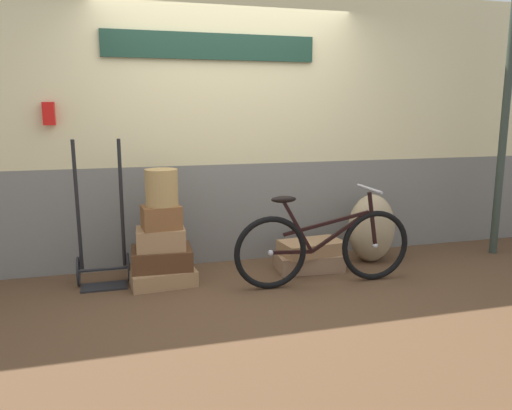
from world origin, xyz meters
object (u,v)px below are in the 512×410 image
at_px(suitcase_0, 162,276).
at_px(burlap_sack, 371,228).
at_px(suitcase_5, 312,247).
at_px(luggage_trolley, 102,251).
at_px(suitcase_2, 161,239).
at_px(suitcase_4, 309,262).
at_px(suitcase_1, 162,258).
at_px(suitcase_3, 161,217).
at_px(wicker_basket, 162,187).
at_px(bicycle, 324,247).

distance_m(suitcase_0, burlap_sack, 2.14).
distance_m(suitcase_5, luggage_trolley, 1.94).
height_order(suitcase_2, suitcase_4, suitcase_2).
height_order(suitcase_4, burlap_sack, burlap_sack).
relative_size(suitcase_1, suitcase_3, 1.60).
bearing_deg(suitcase_4, suitcase_1, -176.55).
relative_size(suitcase_0, suitcase_1, 1.07).
bearing_deg(suitcase_1, suitcase_2, -101.07).
distance_m(suitcase_1, wicker_basket, 0.64).
xyz_separation_m(suitcase_0, suitcase_3, (0.01, -0.02, 0.54)).
relative_size(suitcase_3, wicker_basket, 1.03).
xyz_separation_m(suitcase_0, wicker_basket, (0.02, 0.01, 0.80)).
bearing_deg(bicycle, suitcase_3, 163.61).
bearing_deg(bicycle, luggage_trolley, 164.22).
height_order(luggage_trolley, burlap_sack, luggage_trolley).
distance_m(suitcase_4, burlap_sack, 0.76).
height_order(wicker_basket, luggage_trolley, luggage_trolley).
xyz_separation_m(suitcase_4, luggage_trolley, (-1.91, 0.11, 0.23)).
distance_m(suitcase_1, suitcase_4, 1.41).
bearing_deg(burlap_sack, wicker_basket, -177.84).
xyz_separation_m(wicker_basket, luggage_trolley, (-0.53, 0.11, -0.56)).
xyz_separation_m(suitcase_1, suitcase_5, (1.43, -0.04, -0.00)).
bearing_deg(suitcase_3, suitcase_5, -4.86).
xyz_separation_m(suitcase_2, burlap_sack, (2.12, 0.08, -0.07)).
height_order(suitcase_2, burlap_sack, burlap_sack).
xyz_separation_m(suitcase_3, wicker_basket, (0.01, 0.02, 0.26)).
height_order(burlap_sack, bicycle, bicycle).
relative_size(suitcase_4, suitcase_5, 1.05).
height_order(suitcase_1, bicycle, bicycle).
bearing_deg(suitcase_1, suitcase_3, -78.34).
xyz_separation_m(suitcase_0, suitcase_2, (-0.00, 0.00, 0.34)).
xyz_separation_m(suitcase_1, bicycle, (1.37, -0.44, 0.12)).
bearing_deg(suitcase_4, bicycle, -90.21).
bearing_deg(bicycle, suitcase_4, 85.46).
xyz_separation_m(suitcase_1, burlap_sack, (2.12, 0.06, 0.12)).
relative_size(suitcase_2, burlap_sack, 0.61).
distance_m(suitcase_0, suitcase_4, 1.41).
bearing_deg(suitcase_3, luggage_trolley, 160.83).
relative_size(suitcase_5, wicker_basket, 1.87).
bearing_deg(suitcase_0, luggage_trolley, 162.36).
distance_m(luggage_trolley, bicycle, 1.95).
xyz_separation_m(suitcase_5, luggage_trolley, (-1.93, 0.13, 0.08)).
xyz_separation_m(suitcase_2, suitcase_3, (0.01, -0.02, 0.20)).
relative_size(suitcase_0, burlap_sack, 0.81).
bearing_deg(suitcase_2, bicycle, -13.79).
bearing_deg(suitcase_2, suitcase_1, 79.18).
relative_size(suitcase_2, wicker_basket, 1.32).
relative_size(suitcase_3, burlap_sack, 0.47).
bearing_deg(wicker_basket, suitcase_2, -169.77).
distance_m(wicker_basket, luggage_trolley, 0.78).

